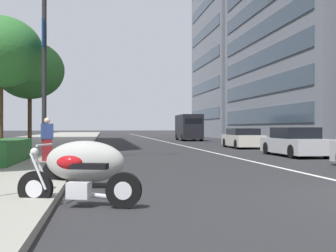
{
  "coord_description": "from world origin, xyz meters",
  "views": [
    {
      "loc": [
        -6.99,
        5.95,
        1.37
      ],
      "look_at": [
        16.13,
        2.38,
        1.46
      ],
      "focal_mm": 45.02,
      "sensor_mm": 36.0,
      "label": 1
    }
  ],
  "objects_px": {
    "motorcycle_second_in_row": "(78,183)",
    "car_lead_in_lane": "(243,138)",
    "delivery_van_ahead": "(189,127)",
    "motorcycle_mid_row": "(84,162)",
    "street_tree_by_lamp_post": "(1,52)",
    "pedestrian_on_plaza": "(47,139)",
    "street_lamp_with_banners": "(52,22)",
    "car_mid_block_traffic": "(295,143)",
    "street_tree_near_plaza_corner": "(30,70)"
  },
  "relations": [
    {
      "from": "delivery_van_ahead",
      "to": "street_lamp_with_banners",
      "type": "height_order",
      "value": "street_lamp_with_banners"
    },
    {
      "from": "motorcycle_second_in_row",
      "to": "pedestrian_on_plaza",
      "type": "distance_m",
      "value": 8.57
    },
    {
      "from": "motorcycle_second_in_row",
      "to": "street_tree_by_lamp_post",
      "type": "height_order",
      "value": "street_tree_by_lamp_post"
    },
    {
      "from": "car_lead_in_lane",
      "to": "street_tree_near_plaza_corner",
      "type": "bearing_deg",
      "value": 104.36
    },
    {
      "from": "motorcycle_second_in_row",
      "to": "car_lead_in_lane",
      "type": "height_order",
      "value": "car_lead_in_lane"
    },
    {
      "from": "motorcycle_mid_row",
      "to": "street_lamp_with_banners",
      "type": "distance_m",
      "value": 9.06
    },
    {
      "from": "motorcycle_second_in_row",
      "to": "street_lamp_with_banners",
      "type": "distance_m",
      "value": 11.25
    },
    {
      "from": "motorcycle_mid_row",
      "to": "street_tree_near_plaza_corner",
      "type": "xyz_separation_m",
      "value": [
        14.46,
        3.61,
        3.99
      ]
    },
    {
      "from": "motorcycle_second_in_row",
      "to": "motorcycle_mid_row",
      "type": "xyz_separation_m",
      "value": [
        2.48,
        -0.0,
        0.17
      ]
    },
    {
      "from": "motorcycle_second_in_row",
      "to": "street_tree_near_plaza_corner",
      "type": "height_order",
      "value": "street_tree_near_plaza_corner"
    },
    {
      "from": "street_lamp_with_banners",
      "to": "delivery_van_ahead",
      "type": "bearing_deg",
      "value": -22.58
    },
    {
      "from": "delivery_van_ahead",
      "to": "street_tree_by_lamp_post",
      "type": "height_order",
      "value": "street_tree_by_lamp_post"
    },
    {
      "from": "delivery_van_ahead",
      "to": "street_tree_near_plaza_corner",
      "type": "height_order",
      "value": "street_tree_near_plaza_corner"
    },
    {
      "from": "car_mid_block_traffic",
      "to": "delivery_van_ahead",
      "type": "height_order",
      "value": "delivery_van_ahead"
    },
    {
      "from": "motorcycle_second_in_row",
      "to": "pedestrian_on_plaza",
      "type": "bearing_deg",
      "value": -62.77
    },
    {
      "from": "motorcycle_second_in_row",
      "to": "car_mid_block_traffic",
      "type": "xyz_separation_m",
      "value": [
        11.65,
        -9.55,
        0.23
      ]
    },
    {
      "from": "motorcycle_mid_row",
      "to": "car_mid_block_traffic",
      "type": "bearing_deg",
      "value": -114.37
    },
    {
      "from": "street_lamp_with_banners",
      "to": "pedestrian_on_plaza",
      "type": "distance_m",
      "value": 4.87
    },
    {
      "from": "car_mid_block_traffic",
      "to": "pedestrian_on_plaza",
      "type": "xyz_separation_m",
      "value": [
        -3.25,
        11.14,
        0.3
      ]
    },
    {
      "from": "motorcycle_mid_row",
      "to": "street_tree_near_plaza_corner",
      "type": "height_order",
      "value": "street_tree_near_plaza_corner"
    },
    {
      "from": "car_lead_in_lane",
      "to": "street_tree_near_plaza_corner",
      "type": "xyz_separation_m",
      "value": [
        -2.87,
        13.33,
        3.93
      ]
    },
    {
      "from": "street_lamp_with_banners",
      "to": "motorcycle_mid_row",
      "type": "bearing_deg",
      "value": -167.91
    },
    {
      "from": "street_lamp_with_banners",
      "to": "street_tree_by_lamp_post",
      "type": "bearing_deg",
      "value": 64.19
    },
    {
      "from": "street_tree_near_plaza_corner",
      "to": "car_lead_in_lane",
      "type": "bearing_deg",
      "value": -77.84
    },
    {
      "from": "street_lamp_with_banners",
      "to": "pedestrian_on_plaza",
      "type": "xyz_separation_m",
      "value": [
        -1.45,
        0.0,
        -4.65
      ]
    },
    {
      "from": "street_tree_near_plaza_corner",
      "to": "motorcycle_mid_row",
      "type": "bearing_deg",
      "value": -165.98
    },
    {
      "from": "delivery_van_ahead",
      "to": "pedestrian_on_plaza",
      "type": "xyz_separation_m",
      "value": [
        -27.77,
        10.95,
        -0.51
      ]
    },
    {
      "from": "delivery_van_ahead",
      "to": "street_tree_near_plaza_corner",
      "type": "bearing_deg",
      "value": 147.5
    },
    {
      "from": "car_mid_block_traffic",
      "to": "motorcycle_mid_row",
      "type": "bearing_deg",
      "value": 134.57
    },
    {
      "from": "street_lamp_with_banners",
      "to": "street_tree_by_lamp_post",
      "type": "relative_size",
      "value": 1.58
    },
    {
      "from": "motorcycle_second_in_row",
      "to": "car_lead_in_lane",
      "type": "bearing_deg",
      "value": -99.56
    },
    {
      "from": "motorcycle_second_in_row",
      "to": "motorcycle_mid_row",
      "type": "bearing_deg",
      "value": -73.47
    },
    {
      "from": "motorcycle_mid_row",
      "to": "street_lamp_with_banners",
      "type": "bearing_deg",
      "value": -56.13
    },
    {
      "from": "car_lead_in_lane",
      "to": "street_lamp_with_banners",
      "type": "relative_size",
      "value": 0.49
    },
    {
      "from": "car_lead_in_lane",
      "to": "street_tree_by_lamp_post",
      "type": "height_order",
      "value": "street_tree_by_lamp_post"
    },
    {
      "from": "car_mid_block_traffic",
      "to": "delivery_van_ahead",
      "type": "relative_size",
      "value": 0.79
    },
    {
      "from": "car_lead_in_lane",
      "to": "delivery_van_ahead",
      "type": "xyz_separation_m",
      "value": [
        16.37,
        0.35,
        0.81
      ]
    },
    {
      "from": "delivery_van_ahead",
      "to": "street_lamp_with_banners",
      "type": "bearing_deg",
      "value": 158.92
    },
    {
      "from": "car_mid_block_traffic",
      "to": "street_lamp_with_banners",
      "type": "bearing_deg",
      "value": 99.87
    },
    {
      "from": "street_tree_near_plaza_corner",
      "to": "street_lamp_with_banners",
      "type": "bearing_deg",
      "value": -164.0
    },
    {
      "from": "street_tree_by_lamp_post",
      "to": "pedestrian_on_plaza",
      "type": "relative_size",
      "value": 3.69
    },
    {
      "from": "car_mid_block_traffic",
      "to": "delivery_van_ahead",
      "type": "bearing_deg",
      "value": 1.14
    },
    {
      "from": "street_tree_by_lamp_post",
      "to": "pedestrian_on_plaza",
      "type": "distance_m",
      "value": 4.88
    },
    {
      "from": "motorcycle_second_in_row",
      "to": "delivery_van_ahead",
      "type": "relative_size",
      "value": 0.37
    },
    {
      "from": "car_lead_in_lane",
      "to": "street_lamp_with_banners",
      "type": "xyz_separation_m",
      "value": [
        -9.96,
        11.3,
        4.95
      ]
    },
    {
      "from": "pedestrian_on_plaza",
      "to": "delivery_van_ahead",
      "type": "bearing_deg",
      "value": -42.03
    },
    {
      "from": "motorcycle_mid_row",
      "to": "pedestrian_on_plaza",
      "type": "relative_size",
      "value": 1.3
    },
    {
      "from": "street_lamp_with_banners",
      "to": "pedestrian_on_plaza",
      "type": "bearing_deg",
      "value": 179.81
    },
    {
      "from": "motorcycle_second_in_row",
      "to": "motorcycle_mid_row",
      "type": "height_order",
      "value": "motorcycle_second_in_row"
    },
    {
      "from": "street_tree_near_plaza_corner",
      "to": "delivery_van_ahead",
      "type": "bearing_deg",
      "value": -34.0
    }
  ]
}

